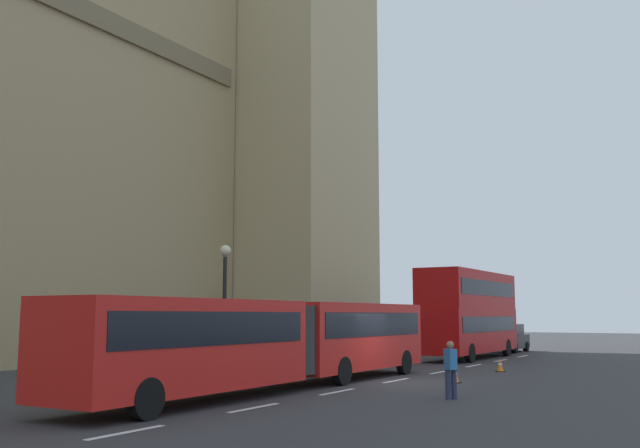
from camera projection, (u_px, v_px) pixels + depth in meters
ground_plane at (390, 382)px, 26.29m from camera, size 160.00×160.00×0.00m
lane_centre_marking at (396, 381)px, 26.77m from camera, size 39.00×0.16×0.01m
articulated_bus at (281, 336)px, 23.81m from camera, size 18.42×2.54×2.90m
double_decker_bus at (469, 311)px, 40.71m from camera, size 10.73×2.54×4.90m
sedan_lead at (508, 338)px, 47.57m from camera, size 4.40×1.86×1.85m
traffic_cone_west at (455, 375)px, 25.87m from camera, size 0.36×0.36×0.58m
traffic_cone_middle at (500, 365)px, 31.02m from camera, size 0.36×0.36×0.58m
street_lamp at (224, 300)px, 28.54m from camera, size 0.44×0.44×5.27m
pedestrian_near_cones at (451, 368)px, 20.95m from camera, size 0.45×0.46×1.69m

